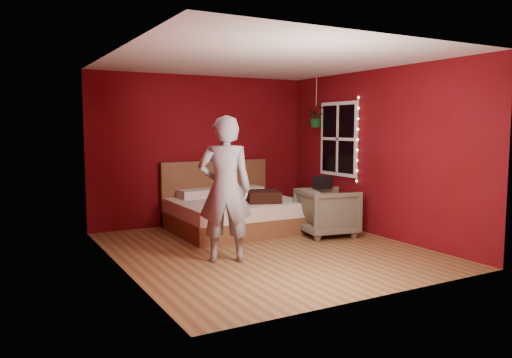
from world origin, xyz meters
name	(u,v)px	position (x,y,z in m)	size (l,w,h in m)	color
floor	(266,249)	(0.00, 0.00, 0.00)	(4.50, 4.50, 0.00)	olive
room_walls	(266,129)	(0.00, 0.00, 1.68)	(4.04, 4.54, 2.62)	maroon
window	(338,139)	(1.97, 0.90, 1.50)	(0.05, 0.97, 1.27)	white
fairy_lights	(358,140)	(1.94, 0.37, 1.50)	(0.04, 0.04, 1.45)	silver
bed	(234,212)	(0.21, 1.44, 0.29)	(2.02, 1.71, 1.11)	brown
person	(225,189)	(-0.76, -0.29, 0.92)	(0.67, 0.44, 1.85)	gray
armchair	(327,212)	(1.30, 0.30, 0.37)	(0.80, 0.82, 0.75)	#605E4B
handbag	(323,182)	(1.20, 0.30, 0.85)	(0.28, 0.14, 0.20)	black
throw_pillow	(263,196)	(0.51, 0.96, 0.59)	(0.51, 0.51, 0.18)	black
hanging_plant	(316,117)	(1.88, 1.44, 1.89)	(0.43, 0.40, 0.91)	silver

